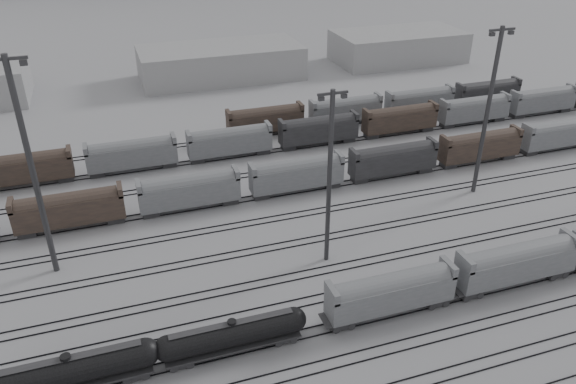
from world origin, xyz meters
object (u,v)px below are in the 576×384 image
object	(u,v)px
tank_car_b	(233,335)
light_mast_c	(330,176)
hopper_car_b	(517,261)
hopper_car_a	(391,291)
tank_car_a	(69,371)

from	to	relation	value
tank_car_b	light_mast_c	distance (m)	22.15
tank_car_b	light_mast_c	xyz separation A→B (m)	(15.51, 12.28, 9.96)
light_mast_c	hopper_car_b	bearing A→B (deg)	-32.11
hopper_car_a	light_mast_c	distance (m)	15.42
tank_car_a	tank_car_b	distance (m)	16.00
tank_car_b	hopper_car_b	bearing A→B (deg)	0.00
tank_car_a	hopper_car_b	world-z (taller)	hopper_car_b
hopper_car_a	hopper_car_b	world-z (taller)	hopper_car_b
tank_car_a	tank_car_b	size ratio (longest dim) A/B	1.07
tank_car_a	hopper_car_b	size ratio (longest dim) A/B	1.10
tank_car_b	hopper_car_a	size ratio (longest dim) A/B	1.07
tank_car_b	light_mast_c	bearing A→B (deg)	38.35
hopper_car_b	hopper_car_a	bearing A→B (deg)	180.00
hopper_car_a	hopper_car_b	bearing A→B (deg)	0.00
tank_car_a	light_mast_c	xyz separation A→B (m)	(31.52, 12.28, 9.80)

